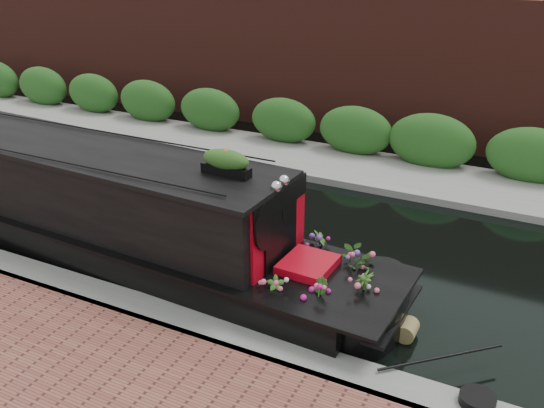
% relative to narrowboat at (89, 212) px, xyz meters
% --- Properties ---
extents(ground, '(80.00, 80.00, 0.00)m').
position_rel_narrowboat_xyz_m(ground, '(2.61, 1.93, -0.79)').
color(ground, black).
rests_on(ground, ground).
extents(near_bank_coping, '(40.00, 0.60, 0.50)m').
position_rel_narrowboat_xyz_m(near_bank_coping, '(2.61, -1.37, -0.79)').
color(near_bank_coping, gray).
rests_on(near_bank_coping, ground).
extents(far_bank_path, '(40.00, 2.40, 0.34)m').
position_rel_narrowboat_xyz_m(far_bank_path, '(2.61, 6.13, -0.79)').
color(far_bank_path, gray).
rests_on(far_bank_path, ground).
extents(far_hedge, '(40.00, 1.10, 2.80)m').
position_rel_narrowboat_xyz_m(far_hedge, '(2.61, 7.03, -0.79)').
color(far_hedge, '#23541C').
rests_on(far_hedge, ground).
extents(far_brick_wall, '(40.00, 1.00, 8.00)m').
position_rel_narrowboat_xyz_m(far_brick_wall, '(2.61, 9.13, -0.79)').
color(far_brick_wall, '#4A2019').
rests_on(far_brick_wall, ground).
extents(narrowboat, '(11.41, 2.48, 2.68)m').
position_rel_narrowboat_xyz_m(narrowboat, '(0.00, 0.00, 0.00)').
color(narrowboat, black).
rests_on(narrowboat, ground).
extents(rope_fender, '(0.28, 0.35, 0.28)m').
position_rel_narrowboat_xyz_m(rope_fender, '(5.99, -0.00, -0.65)').
color(rope_fender, olive).
rests_on(rope_fender, ground).
extents(coiled_mooring_rope, '(0.44, 0.44, 0.12)m').
position_rel_narrowboat_xyz_m(coiled_mooring_rope, '(7.17, -1.24, -0.48)').
color(coiled_mooring_rope, black).
rests_on(coiled_mooring_rope, near_bank_coping).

